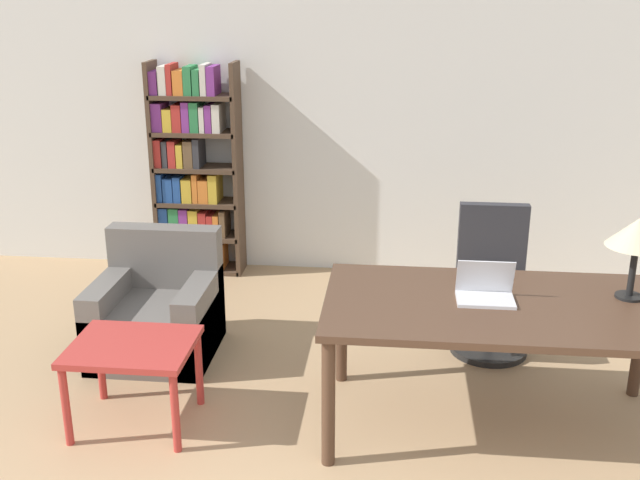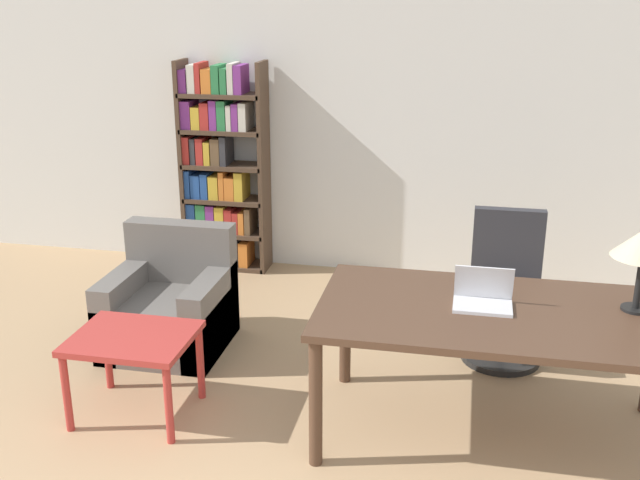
{
  "view_description": "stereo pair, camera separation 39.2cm",
  "coord_description": "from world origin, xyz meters",
  "px_view_note": "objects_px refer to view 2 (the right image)",
  "views": [
    {
      "loc": [
        0.16,
        -1.62,
        2.35
      ],
      "look_at": [
        -0.26,
        2.31,
        1.0
      ],
      "focal_mm": 42.0,
      "sensor_mm": 36.0,
      "label": 1
    },
    {
      "loc": [
        0.54,
        -1.56,
        2.35
      ],
      "look_at": [
        -0.26,
        2.31,
        1.0
      ],
      "focal_mm": 42.0,
      "sensor_mm": 36.0,
      "label": 2
    }
  ],
  "objects_px": {
    "office_chair": "(505,294)",
    "bookshelf": "(220,171)",
    "side_table_blue": "(133,347)",
    "armchair": "(170,309)",
    "desk": "(499,324)",
    "laptop": "(483,297)"
  },
  "relations": [
    {
      "from": "office_chair",
      "to": "bookshelf",
      "type": "relative_size",
      "value": 0.55
    },
    {
      "from": "side_table_blue",
      "to": "armchair",
      "type": "bearing_deg",
      "value": 99.68
    },
    {
      "from": "office_chair",
      "to": "side_table_blue",
      "type": "bearing_deg",
      "value": -150.34
    },
    {
      "from": "office_chair",
      "to": "side_table_blue",
      "type": "relative_size",
      "value": 1.47
    },
    {
      "from": "desk",
      "to": "armchair",
      "type": "height_order",
      "value": "armchair"
    },
    {
      "from": "desk",
      "to": "bookshelf",
      "type": "height_order",
      "value": "bookshelf"
    },
    {
      "from": "laptop",
      "to": "side_table_blue",
      "type": "relative_size",
      "value": 0.46
    },
    {
      "from": "office_chair",
      "to": "side_table_blue",
      "type": "xyz_separation_m",
      "value": [
        -2.07,
        -1.18,
        -0.01
      ]
    },
    {
      "from": "bookshelf",
      "to": "side_table_blue",
      "type": "bearing_deg",
      "value": -83.06
    },
    {
      "from": "armchair",
      "to": "bookshelf",
      "type": "xyz_separation_m",
      "value": [
        -0.14,
        1.54,
        0.59
      ]
    },
    {
      "from": "side_table_blue",
      "to": "laptop",
      "type": "bearing_deg",
      "value": 6.39
    },
    {
      "from": "desk",
      "to": "side_table_blue",
      "type": "bearing_deg",
      "value": -174.95
    },
    {
      "from": "laptop",
      "to": "office_chair",
      "type": "height_order",
      "value": "office_chair"
    },
    {
      "from": "desk",
      "to": "laptop",
      "type": "bearing_deg",
      "value": 157.47
    },
    {
      "from": "side_table_blue",
      "to": "bookshelf",
      "type": "distance_m",
      "value": 2.46
    },
    {
      "from": "office_chair",
      "to": "armchair",
      "type": "height_order",
      "value": "office_chair"
    },
    {
      "from": "armchair",
      "to": "bookshelf",
      "type": "bearing_deg",
      "value": 95.37
    },
    {
      "from": "bookshelf",
      "to": "desk",
      "type": "bearing_deg",
      "value": -44.33
    },
    {
      "from": "office_chair",
      "to": "bookshelf",
      "type": "distance_m",
      "value": 2.69
    },
    {
      "from": "office_chair",
      "to": "armchair",
      "type": "xyz_separation_m",
      "value": [
        -2.21,
        -0.31,
        -0.17
      ]
    },
    {
      "from": "laptop",
      "to": "side_table_blue",
      "type": "distance_m",
      "value": 1.95
    },
    {
      "from": "desk",
      "to": "side_table_blue",
      "type": "relative_size",
      "value": 2.84
    }
  ]
}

